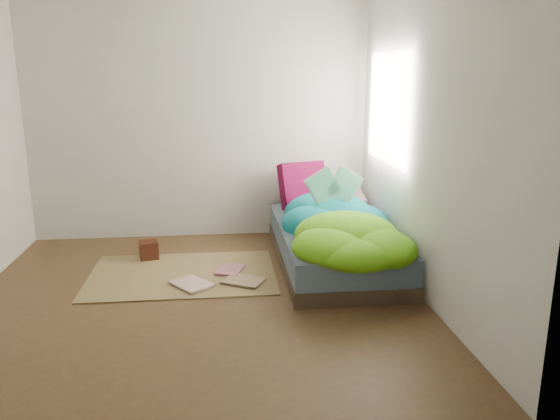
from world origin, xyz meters
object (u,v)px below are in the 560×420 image
object	(u,v)px
pillow_magenta	(303,185)
floor_book_a	(180,288)
open_book	(335,175)
floor_book_b	(219,269)
wooden_box	(149,250)
bed	(333,245)

from	to	relation	value
pillow_magenta	floor_book_a	distance (m)	1.85
open_book	floor_book_b	bearing A→B (deg)	-175.59
pillow_magenta	wooden_box	size ratio (longest dim) A/B	2.85
wooden_box	floor_book_a	world-z (taller)	wooden_box
pillow_magenta	floor_book_b	bearing A→B (deg)	-151.71
bed	pillow_magenta	size ratio (longest dim) A/B	4.20
bed	floor_book_b	xyz separation A→B (m)	(-1.06, -0.13, -0.14)
pillow_magenta	wooden_box	bearing A→B (deg)	-179.37
open_book	wooden_box	xyz separation A→B (m)	(-1.72, 0.21, -0.72)
bed	floor_book_a	xyz separation A→B (m)	(-1.37, -0.53, -0.14)
bed	open_book	xyz separation A→B (m)	(0.01, 0.07, 0.64)
open_book	floor_book_a	world-z (taller)	open_book
floor_book_a	wooden_box	bearing A→B (deg)	74.88
pillow_magenta	wooden_box	distance (m)	1.68
open_book	floor_book_b	distance (m)	1.34
open_book	wooden_box	size ratio (longest dim) A/B	2.62
floor_book_b	floor_book_a	bearing A→B (deg)	-107.60
open_book	floor_book_a	distance (m)	1.70
floor_book_b	pillow_magenta	bearing A→B (deg)	65.38
wooden_box	pillow_magenta	bearing A→B (deg)	17.46
bed	open_book	distance (m)	0.65
wooden_box	floor_book_b	bearing A→B (deg)	-31.83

